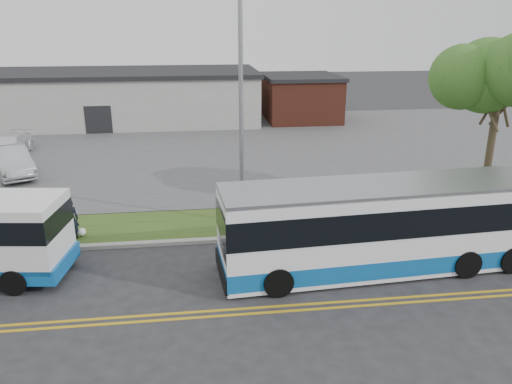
{
  "coord_description": "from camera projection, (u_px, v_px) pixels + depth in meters",
  "views": [
    {
      "loc": [
        1.05,
        -16.82,
        8.14
      ],
      "look_at": [
        3.52,
        2.25,
        1.6
      ],
      "focal_mm": 35.0,
      "sensor_mm": 36.0,
      "label": 1
    }
  ],
  "objects": [
    {
      "name": "parked_car_a",
      "position": [
        12.0,
        162.0,
        27.42
      ],
      "size": [
        3.69,
        5.07,
        1.59
      ],
      "primitive_type": "imported",
      "rotation": [
        0.0,
        0.0,
        0.47
      ],
      "color": "#ADB0B4",
      "rests_on": "parking_lot"
    },
    {
      "name": "lane_line_north",
      "position": [
        164.0,
        314.0,
        14.67
      ],
      "size": [
        70.0,
        0.12,
        0.01
      ],
      "primitive_type": "cube",
      "color": "gold",
      "rests_on": "ground"
    },
    {
      "name": "parked_car_b",
      "position": [
        10.0,
        145.0,
        31.69
      ],
      "size": [
        2.12,
        4.58,
        1.29
      ],
      "primitive_type": "imported",
      "rotation": [
        0.0,
        0.0,
        -0.07
      ],
      "color": "white",
      "rests_on": "parking_lot"
    },
    {
      "name": "brick_wing",
      "position": [
        300.0,
        98.0,
        43.34
      ],
      "size": [
        6.3,
        7.3,
        3.9
      ],
      "color": "brown",
      "rests_on": "ground"
    },
    {
      "name": "curb",
      "position": [
        170.0,
        242.0,
        19.3
      ],
      "size": [
        80.0,
        0.3,
        0.15
      ],
      "primitive_type": "cube",
      "color": "#9E9B93",
      "rests_on": "ground"
    },
    {
      "name": "lane_line_south",
      "position": [
        164.0,
        320.0,
        14.39
      ],
      "size": [
        70.0,
        0.12,
        0.01
      ],
      "primitive_type": "cube",
      "color": "gold",
      "rests_on": "ground"
    },
    {
      "name": "parking_lot",
      "position": [
        178.0,
        147.0,
        34.23
      ],
      "size": [
        80.0,
        25.0,
        0.1
      ],
      "primitive_type": "cube",
      "color": "#4C4C4F",
      "rests_on": "ground"
    },
    {
      "name": "verge",
      "position": [
        171.0,
        225.0,
        21.0
      ],
      "size": [
        80.0,
        3.3,
        0.1
      ],
      "primitive_type": "cube",
      "color": "#2E4717",
      "rests_on": "ground"
    },
    {
      "name": "tree_east",
      "position": [
        502.0,
        72.0,
        20.81
      ],
      "size": [
        5.2,
        5.2,
        8.33
      ],
      "color": "#33271C",
      "rests_on": "verge"
    },
    {
      "name": "ground",
      "position": [
        169.0,
        257.0,
        18.29
      ],
      "size": [
        140.0,
        140.0,
        0.0
      ],
      "primitive_type": "plane",
      "color": "#28282B",
      "rests_on": "ground"
    },
    {
      "name": "grocery_bag_right",
      "position": [
        82.0,
        232.0,
        19.8
      ],
      "size": [
        0.32,
        0.32,
        0.32
      ],
      "primitive_type": "sphere",
      "color": "white",
      "rests_on": "verge"
    },
    {
      "name": "transit_bus",
      "position": [
        381.0,
        226.0,
        16.99
      ],
      "size": [
        11.24,
        3.26,
        3.08
      ],
      "rotation": [
        0.0,
        0.0,
        0.06
      ],
      "color": "white",
      "rests_on": "ground"
    },
    {
      "name": "grocery_bag_left",
      "position": [
        63.0,
        238.0,
        19.26
      ],
      "size": [
        0.32,
        0.32,
        0.32
      ],
      "primitive_type": "sphere",
      "color": "white",
      "rests_on": "verge"
    },
    {
      "name": "pedestrian",
      "position": [
        71.0,
        219.0,
        19.32
      ],
      "size": [
        0.69,
        0.55,
        1.65
      ],
      "primitive_type": "imported",
      "rotation": [
        0.0,
        0.0,
        3.43
      ],
      "color": "black",
      "rests_on": "verge"
    },
    {
      "name": "streetlight_near",
      "position": [
        241.0,
        101.0,
        19.53
      ],
      "size": [
        0.35,
        1.53,
        9.5
      ],
      "color": "gray",
      "rests_on": "verge"
    },
    {
      "name": "commercial_building",
      "position": [
        107.0,
        97.0,
        42.2
      ],
      "size": [
        25.4,
        10.4,
        4.35
      ],
      "color": "#9E9E99",
      "rests_on": "ground"
    }
  ]
}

